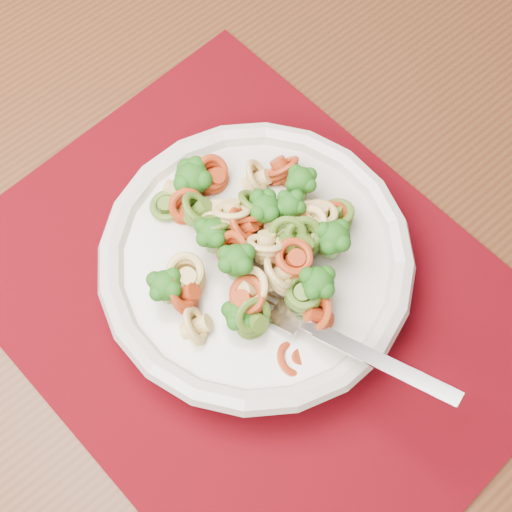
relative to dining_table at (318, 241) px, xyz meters
The scene contains 5 objects.
dining_table is the anchor object (origin of this frame).
placemat 0.15m from the dining_table, 83.21° to the right, with size 0.43×0.34×0.00m, color #4C0309.
pasta_bowl 0.15m from the dining_table, 88.99° to the right, with size 0.24×0.24×0.05m.
pasta_broccoli_heap 0.17m from the dining_table, 88.99° to the right, with size 0.21×0.21×0.06m, color #F2CE77, non-canonical shape.
fork 0.19m from the dining_table, 66.77° to the right, with size 0.19×0.02×0.01m, color silver, non-canonical shape.
Camera 1 is at (0.16, 0.39, 1.25)m, focal length 50.00 mm.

